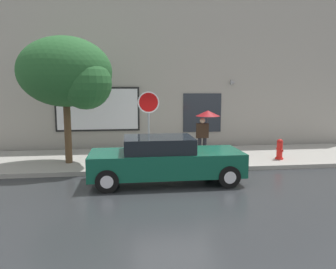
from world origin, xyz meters
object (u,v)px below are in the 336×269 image
fire_hydrant (280,149)px  parked_car (165,160)px  street_tree (69,74)px  stop_sign (149,113)px  pedestrian_with_umbrella (206,120)px

fire_hydrant → parked_car: bearing=-157.2°
street_tree → parked_car: bearing=-36.6°
parked_car → stop_sign: 2.27m
pedestrian_with_umbrella → stop_sign: size_ratio=0.72×
parked_car → fire_hydrant: 5.02m
parked_car → street_tree: bearing=143.4°
street_tree → pedestrian_with_umbrella: bearing=3.8°
parked_car → pedestrian_with_umbrella: pedestrian_with_umbrella is taller
stop_sign → pedestrian_with_umbrella: bearing=18.5°
fire_hydrant → stop_sign: 5.18m
parked_car → street_tree: street_tree is taller
pedestrian_with_umbrella → stop_sign: stop_sign is taller
parked_car → stop_sign: size_ratio=1.76×
parked_car → street_tree: (-3.06, 2.27, 2.61)m
pedestrian_with_umbrella → street_tree: size_ratio=0.41×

